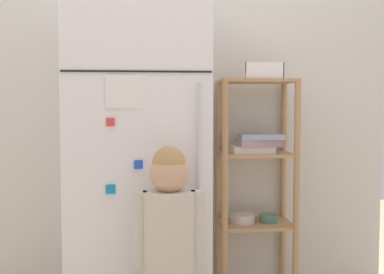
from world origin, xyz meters
name	(u,v)px	position (x,y,z in m)	size (l,w,h in m)	color
kitchen_wall_back	(175,105)	(0.00, 0.39, 1.14)	(2.58, 0.03, 2.27)	silver
refrigerator	(140,152)	(-0.20, 0.02, 0.89)	(0.69, 0.71, 1.77)	white
child_standing	(169,233)	(-0.06, -0.45, 0.58)	(0.31, 0.23, 0.96)	#546555
pantry_shelf_unit	(256,170)	(0.46, 0.20, 0.76)	(0.44, 0.31, 1.28)	tan
fruit_bin	(261,73)	(0.48, 0.20, 1.32)	(0.22, 0.19, 0.09)	white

